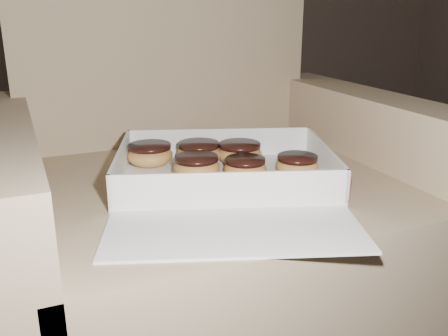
% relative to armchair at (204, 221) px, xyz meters
% --- Properties ---
extents(armchair, '(0.97, 0.82, 1.02)m').
position_rel_armchair_xyz_m(armchair, '(0.00, 0.00, 0.00)').
color(armchair, tan).
rests_on(armchair, floor).
extents(bakery_box, '(0.58, 0.63, 0.07)m').
position_rel_armchair_xyz_m(bakery_box, '(-0.00, -0.14, 0.15)').
color(bakery_box, white).
rests_on(bakery_box, armchair).
extents(donut_a, '(0.10, 0.10, 0.05)m').
position_rel_armchair_xyz_m(donut_a, '(0.08, -0.03, 0.17)').
color(donut_a, '#C48C44').
rests_on(donut_a, bakery_box).
extents(donut_b, '(0.10, 0.10, 0.05)m').
position_rel_armchair_xyz_m(donut_b, '(-0.05, -0.08, 0.17)').
color(donut_b, '#C48C44').
rests_on(donut_b, bakery_box).
extents(donut_c, '(0.09, 0.09, 0.05)m').
position_rel_armchair_xyz_m(donut_c, '(0.16, -0.15, 0.17)').
color(donut_c, '#C48C44').
rests_on(donut_c, bakery_box).
extents(donut_d, '(0.10, 0.10, 0.05)m').
position_rel_armchair_xyz_m(donut_d, '(-0.01, 0.01, 0.17)').
color(donut_d, '#C48C44').
rests_on(donut_d, bakery_box).
extents(donut_e, '(0.09, 0.09, 0.04)m').
position_rel_armchair_xyz_m(donut_e, '(0.05, -0.12, 0.17)').
color(donut_e, '#C48C44').
rests_on(donut_e, bakery_box).
extents(donut_f, '(0.10, 0.10, 0.05)m').
position_rel_armchair_xyz_m(donut_f, '(-0.11, 0.04, 0.17)').
color(donut_f, '#C48C44').
rests_on(donut_f, bakery_box).
extents(crumb_a, '(0.01, 0.01, 0.00)m').
position_rel_armchair_xyz_m(crumb_a, '(0.04, -0.25, 0.14)').
color(crumb_a, black).
rests_on(crumb_a, bakery_box).
extents(crumb_b, '(0.01, 0.01, 0.00)m').
position_rel_armchair_xyz_m(crumb_b, '(-0.02, -0.13, 0.14)').
color(crumb_b, black).
rests_on(crumb_b, bakery_box).
extents(crumb_c, '(0.01, 0.01, 0.00)m').
position_rel_armchair_xyz_m(crumb_c, '(-0.07, -0.10, 0.14)').
color(crumb_c, black).
rests_on(crumb_c, bakery_box).
extents(crumb_d, '(0.01, 0.01, 0.00)m').
position_rel_armchair_xyz_m(crumb_d, '(-0.12, -0.18, 0.14)').
color(crumb_d, black).
rests_on(crumb_d, bakery_box).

